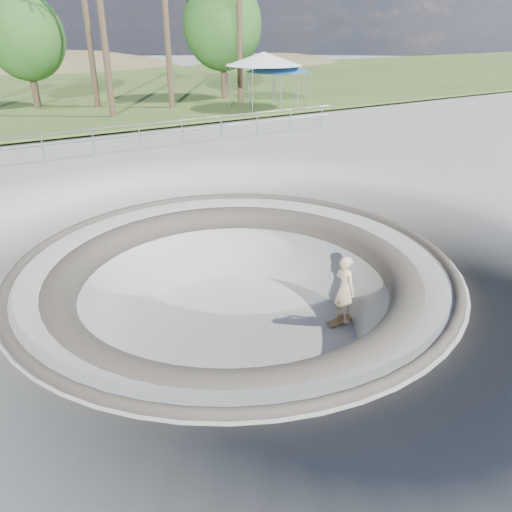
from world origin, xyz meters
The scene contains 11 objects.
ground centered at (0.00, 0.00, 0.00)m, with size 180.00×180.00×0.00m, color #A7A7A2.
skate_bowl centered at (0.00, 0.00, -1.83)m, with size 14.00×14.00×4.10m.
grass_strip centered at (0.00, 34.00, 0.22)m, with size 180.00×36.00×0.12m.
distant_hills centered at (3.78, 57.17, -7.02)m, with size 103.20×45.00×28.60m.
safety_railing centered at (0.00, 12.00, 0.69)m, with size 25.00×0.06×1.03m.
skateboard centered at (2.56, -1.06, -1.83)m, with size 0.88×0.28×0.09m.
skater centered at (2.56, -1.06, -0.91)m, with size 0.65×0.43×1.79m, color beige.
canopy_white centered at (12.13, 18.00, 3.18)m, with size 6.53×6.53×3.31m.
canopy_blue centered at (13.20, 18.00, 2.70)m, with size 5.25×5.25×2.77m.
bushy_tree_mid centered at (0.24, 26.36, 4.33)m, with size 4.65×4.23×6.71m.
bushy_tree_right centered at (12.32, 23.52, 5.02)m, with size 5.42×4.93×7.82m.
Camera 1 is at (-5.06, -9.26, 5.12)m, focal length 35.00 mm.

